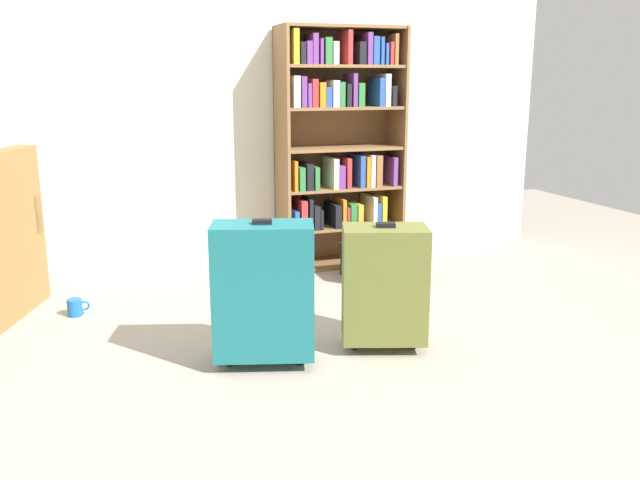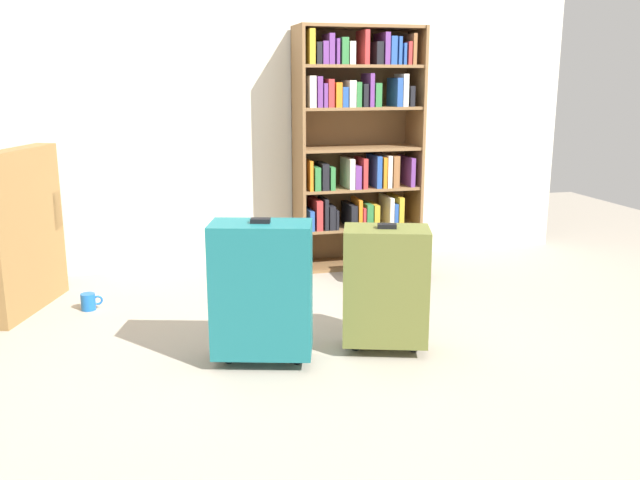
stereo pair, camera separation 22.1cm
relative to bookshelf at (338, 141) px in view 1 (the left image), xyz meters
The scene contains 7 objects.
ground_plane 1.95m from the bookshelf, 111.56° to the right, with size 7.95×7.95×0.00m, color #9E9384.
back_wall 0.81m from the bookshelf, 160.23° to the left, with size 4.54×0.10×2.60m, color beige.
bookshelf is the anchor object (origin of this frame).
mug 1.99m from the bookshelf, 162.36° to the right, with size 0.12×0.08×0.10m.
storage_box 0.85m from the bookshelf, 73.99° to the right, with size 0.40×0.29×0.22m.
suitcase_teal 1.84m from the bookshelf, 120.90° to the right, with size 0.49×0.35×0.67m.
suitcase_olive 1.64m from the bookshelf, 101.94° to the right, with size 0.45×0.35×0.62m.
Camera 1 is at (-0.95, -2.70, 1.27)m, focal length 38.16 mm.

